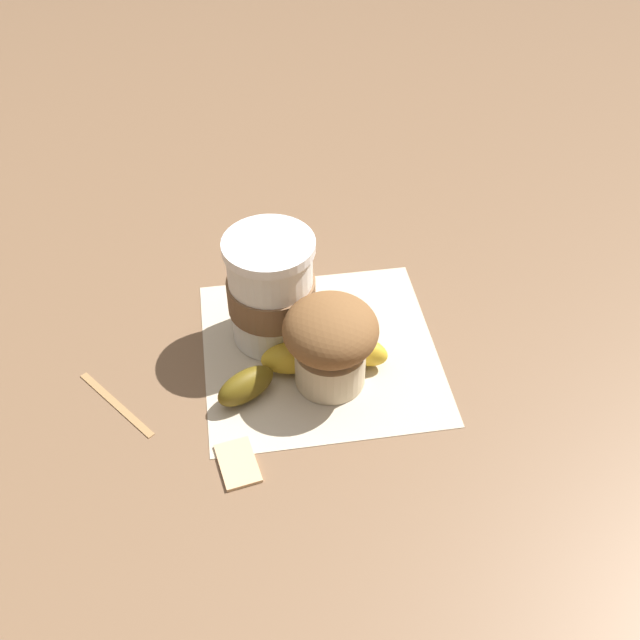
{
  "coord_description": "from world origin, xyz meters",
  "views": [
    {
      "loc": [
        0.06,
        -0.52,
        0.55
      ],
      "look_at": [
        0.0,
        0.0,
        0.04
      ],
      "focal_mm": 42.0,
      "sensor_mm": 36.0,
      "label": 1
    }
  ],
  "objects": [
    {
      "name": "muffin",
      "position": [
        0.01,
        -0.04,
        0.05
      ],
      "size": [
        0.09,
        0.09,
        0.09
      ],
      "color": "beige",
      "rests_on": "paper_napkin"
    },
    {
      "name": "banana",
      "position": [
        -0.02,
        -0.03,
        0.02
      ],
      "size": [
        0.16,
        0.11,
        0.03
      ],
      "color": "gold",
      "rests_on": "paper_napkin"
    },
    {
      "name": "wooden_stirrer",
      "position": [
        -0.18,
        -0.09,
        0.0
      ],
      "size": [
        0.09,
        0.07,
        0.0
      ],
      "primitive_type": "cube",
      "rotation": [
        0.0,
        0.0,
        5.63
      ],
      "color": "#9E7547",
      "rests_on": "ground_plane"
    },
    {
      "name": "paper_napkin",
      "position": [
        0.0,
        0.0,
        0.0
      ],
      "size": [
        0.29,
        0.29,
        0.0
      ],
      "primitive_type": "cube",
      "rotation": [
        0.0,
        0.0,
        0.26
      ],
      "color": "beige",
      "rests_on": "ground_plane"
    },
    {
      "name": "ground_plane",
      "position": [
        0.0,
        0.0,
        0.0
      ],
      "size": [
        3.0,
        3.0,
        0.0
      ],
      "primitive_type": "plane",
      "color": "brown"
    },
    {
      "name": "coffee_cup",
      "position": [
        -0.05,
        0.02,
        0.06
      ],
      "size": [
        0.09,
        0.09,
        0.12
      ],
      "color": "white",
      "rests_on": "paper_napkin"
    },
    {
      "name": "sugar_packet",
      "position": [
        -0.06,
        -0.15,
        0.0
      ],
      "size": [
        0.05,
        0.06,
        0.01
      ],
      "primitive_type": "cube",
      "rotation": [
        0.0,
        0.0,
        5.15
      ],
      "color": "#E0B27F",
      "rests_on": "ground_plane"
    }
  ]
}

